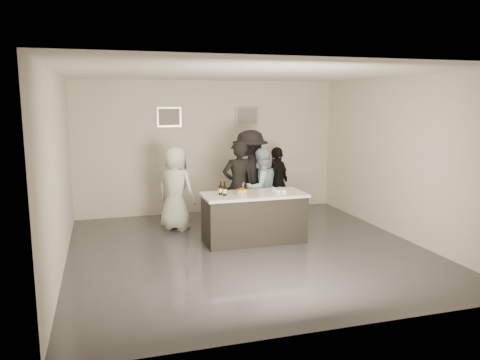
% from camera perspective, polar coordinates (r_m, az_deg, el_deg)
% --- Properties ---
extents(floor, '(6.00, 6.00, 0.00)m').
position_cam_1_polar(floor, '(8.20, 1.00, -8.51)').
color(floor, '#3D3D42').
rests_on(floor, ground).
extents(ceiling, '(6.00, 6.00, 0.00)m').
position_cam_1_polar(ceiling, '(7.80, 1.07, 12.91)').
color(ceiling, white).
extents(wall_back, '(6.00, 0.04, 3.00)m').
position_cam_1_polar(wall_back, '(10.74, -3.80, 3.99)').
color(wall_back, beige).
rests_on(wall_back, ground).
extents(wall_front, '(6.00, 0.04, 3.00)m').
position_cam_1_polar(wall_front, '(5.12, 11.20, -2.45)').
color(wall_front, beige).
rests_on(wall_front, ground).
extents(wall_left, '(0.04, 6.00, 3.00)m').
position_cam_1_polar(wall_left, '(7.53, -21.29, 0.92)').
color(wall_left, beige).
rests_on(wall_left, ground).
extents(wall_right, '(0.04, 6.00, 3.00)m').
position_cam_1_polar(wall_right, '(9.22, 19.14, 2.54)').
color(wall_right, beige).
rests_on(wall_right, ground).
extents(picture_left, '(0.54, 0.04, 0.44)m').
position_cam_1_polar(picture_left, '(10.51, -8.64, 7.60)').
color(picture_left, '#B2B2B7').
rests_on(picture_left, wall_back).
extents(picture_right, '(0.54, 0.04, 0.44)m').
position_cam_1_polar(picture_right, '(10.90, 0.86, 7.78)').
color(picture_right, '#B2B2B7').
rests_on(picture_right, wall_back).
extents(bar_counter, '(1.86, 0.86, 0.90)m').
position_cam_1_polar(bar_counter, '(8.57, 1.70, -4.58)').
color(bar_counter, white).
rests_on(bar_counter, ground).
extents(cake, '(0.20, 0.20, 0.08)m').
position_cam_1_polar(cake, '(8.37, 0.22, -1.51)').
color(cake, yellow).
rests_on(cake, bar_counter).
extents(beer_bottle_a, '(0.07, 0.07, 0.26)m').
position_cam_1_polar(beer_bottle_a, '(8.30, -2.39, -0.96)').
color(beer_bottle_a, black).
rests_on(beer_bottle_a, bar_counter).
extents(beer_bottle_b, '(0.07, 0.07, 0.26)m').
position_cam_1_polar(beer_bottle_b, '(8.23, -1.88, -1.05)').
color(beer_bottle_b, black).
rests_on(beer_bottle_b, bar_counter).
extents(tumbler_cluster, '(0.19, 0.30, 0.08)m').
position_cam_1_polar(tumbler_cluster, '(8.55, 4.79, -1.28)').
color(tumbler_cluster, '#C98812').
rests_on(tumbler_cluster, bar_counter).
extents(candles, '(0.24, 0.08, 0.01)m').
position_cam_1_polar(candles, '(8.07, 0.59, -2.18)').
color(candles, pink).
rests_on(candles, bar_counter).
extents(person_main_black, '(0.66, 0.45, 1.79)m').
position_cam_1_polar(person_main_black, '(9.25, -0.19, -0.71)').
color(person_main_black, black).
rests_on(person_main_black, ground).
extents(person_main_blue, '(0.94, 0.83, 1.61)m').
position_cam_1_polar(person_main_blue, '(9.51, 2.54, -0.97)').
color(person_main_blue, '#A3C3D6').
rests_on(person_main_blue, ground).
extents(person_guest_left, '(0.96, 0.95, 1.68)m').
position_cam_1_polar(person_guest_left, '(9.39, -7.84, -0.99)').
color(person_guest_left, white).
rests_on(person_guest_left, ground).
extents(person_guest_right, '(0.93, 0.92, 1.57)m').
position_cam_1_polar(person_guest_right, '(10.23, 4.56, -0.34)').
color(person_guest_right, black).
rests_on(person_guest_right, ground).
extents(person_guest_back, '(1.46, 1.24, 1.96)m').
position_cam_1_polar(person_guest_back, '(9.80, 1.25, 0.39)').
color(person_guest_back, black).
rests_on(person_guest_back, ground).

